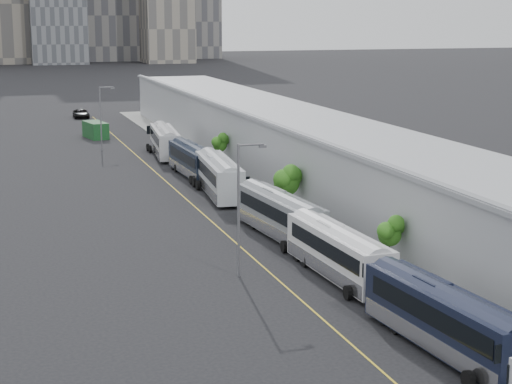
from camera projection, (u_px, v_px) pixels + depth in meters
name	position (u px, v px, depth m)	size (l,w,h in m)	color
sidewalk	(316.00, 208.00, 78.98)	(10.00, 170.00, 0.12)	gray
lane_line	(206.00, 216.00, 75.86)	(0.12, 160.00, 0.02)	gold
depot	(356.00, 169.00, 79.47)	(12.45, 160.40, 7.20)	gray
bus_1	(445.00, 325.00, 45.01)	(3.53, 12.52, 3.61)	black
bus_2	(338.00, 257.00, 57.79)	(2.98, 12.28, 3.56)	silver
bus_3	(280.00, 218.00, 68.53)	(3.55, 12.68, 3.66)	slate
bus_4	(219.00, 180.00, 84.25)	(3.81, 13.38, 3.86)	#B4B9BF
bus_5	(193.00, 163.00, 94.45)	(2.84, 12.25, 3.56)	black
bus_6	(165.00, 144.00, 108.07)	(3.85, 13.03, 3.75)	silver
tree_1	(390.00, 232.00, 57.89)	(1.62, 1.62, 3.99)	black
tree_2	(287.00, 179.00, 76.09)	(2.34, 2.34, 4.44)	black
tree_3	(220.00, 143.00, 98.42)	(1.64, 1.64, 3.97)	black
street_lamp_near	(241.00, 201.00, 57.45)	(2.04, 0.22, 9.17)	#59595E
street_lamp_far	(102.00, 114.00, 112.13)	(2.04, 0.22, 8.41)	#59595E
shipping_container	(96.00, 130.00, 124.22)	(2.34, 5.51, 2.37)	#133F1B
suv	(81.00, 114.00, 148.69)	(2.56, 5.55, 1.54)	black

